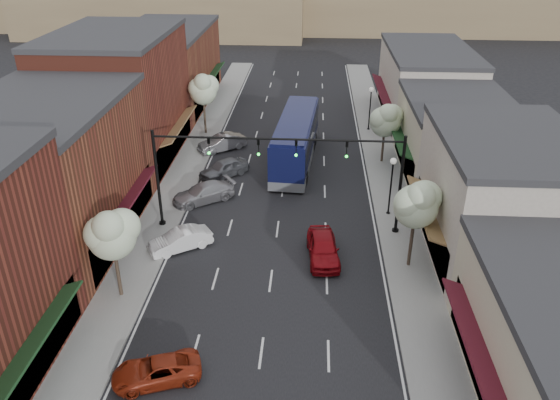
% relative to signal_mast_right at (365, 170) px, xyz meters
% --- Properties ---
extents(ground, '(160.00, 160.00, 0.00)m').
position_rel_signal_mast_right_xyz_m(ground, '(-5.62, -8.00, -4.62)').
color(ground, black).
rests_on(ground, ground).
extents(sidewalk_left, '(2.80, 73.00, 0.15)m').
position_rel_signal_mast_right_xyz_m(sidewalk_left, '(-14.02, 10.50, -4.55)').
color(sidewalk_left, gray).
rests_on(sidewalk_left, ground).
extents(sidewalk_right, '(2.80, 73.00, 0.15)m').
position_rel_signal_mast_right_xyz_m(sidewalk_right, '(2.78, 10.50, -4.55)').
color(sidewalk_right, gray).
rests_on(sidewalk_right, ground).
extents(curb_left, '(0.25, 73.00, 0.17)m').
position_rel_signal_mast_right_xyz_m(curb_left, '(-12.62, 10.50, -4.55)').
color(curb_left, gray).
rests_on(curb_left, ground).
extents(curb_right, '(0.25, 73.00, 0.17)m').
position_rel_signal_mast_right_xyz_m(curb_right, '(1.38, 10.50, -4.55)').
color(curb_right, gray).
rests_on(curb_right, ground).
extents(bldg_left_midnear, '(10.14, 14.10, 9.40)m').
position_rel_signal_mast_right_xyz_m(bldg_left_midnear, '(-19.85, -2.00, 0.03)').
color(bldg_left_midnear, brown).
rests_on(bldg_left_midnear, ground).
extents(bldg_left_midfar, '(10.14, 14.10, 10.90)m').
position_rel_signal_mast_right_xyz_m(bldg_left_midfar, '(-19.86, 12.00, 0.78)').
color(bldg_left_midfar, maroon).
rests_on(bldg_left_midfar, ground).
extents(bldg_left_far, '(10.14, 18.10, 8.40)m').
position_rel_signal_mast_right_xyz_m(bldg_left_far, '(-19.84, 28.00, -0.46)').
color(bldg_left_far, brown).
rests_on(bldg_left_far, ground).
extents(bldg_right_midnear, '(9.14, 12.10, 7.90)m').
position_rel_signal_mast_right_xyz_m(bldg_right_midnear, '(8.10, -2.00, -0.72)').
color(bldg_right_midnear, '#BCB0A1').
rests_on(bldg_right_midnear, ground).
extents(bldg_right_midfar, '(9.14, 12.10, 6.40)m').
position_rel_signal_mast_right_xyz_m(bldg_right_midfar, '(8.08, 10.00, -1.46)').
color(bldg_right_midfar, '#BDB696').
rests_on(bldg_right_midfar, ground).
extents(bldg_right_far, '(9.14, 16.10, 7.40)m').
position_rel_signal_mast_right_xyz_m(bldg_right_far, '(8.09, 24.00, -0.96)').
color(bldg_right_far, '#BCB0A1').
rests_on(bldg_right_far, ground).
extents(hill_near, '(50.00, 20.00, 8.00)m').
position_rel_signal_mast_right_xyz_m(hill_near, '(-30.62, 70.00, -0.62)').
color(hill_near, '#7A6647').
rests_on(hill_near, ground).
extents(signal_mast_right, '(8.22, 0.46, 7.00)m').
position_rel_signal_mast_right_xyz_m(signal_mast_right, '(0.00, 0.00, 0.00)').
color(signal_mast_right, black).
rests_on(signal_mast_right, ground).
extents(signal_mast_left, '(8.22, 0.46, 7.00)m').
position_rel_signal_mast_right_xyz_m(signal_mast_left, '(-11.24, 0.00, 0.00)').
color(signal_mast_left, black).
rests_on(signal_mast_left, ground).
extents(tree_right_near, '(2.85, 2.65, 5.95)m').
position_rel_signal_mast_right_xyz_m(tree_right_near, '(2.73, -4.05, -0.17)').
color(tree_right_near, '#47382B').
rests_on(tree_right_near, ground).
extents(tree_right_far, '(2.85, 2.65, 5.43)m').
position_rel_signal_mast_right_xyz_m(tree_right_far, '(2.73, 11.95, -0.63)').
color(tree_right_far, '#47382B').
rests_on(tree_right_far, ground).
extents(tree_left_near, '(2.85, 2.65, 5.69)m').
position_rel_signal_mast_right_xyz_m(tree_left_near, '(-13.87, -8.05, -0.40)').
color(tree_left_near, '#47382B').
rests_on(tree_left_near, ground).
extents(tree_left_far, '(2.85, 2.65, 6.13)m').
position_rel_signal_mast_right_xyz_m(tree_left_far, '(-13.87, 17.95, -0.02)').
color(tree_left_far, '#47382B').
rests_on(tree_left_far, ground).
extents(lamp_post_near, '(0.44, 0.44, 4.44)m').
position_rel_signal_mast_right_xyz_m(lamp_post_near, '(2.18, 2.50, -1.62)').
color(lamp_post_near, black).
rests_on(lamp_post_near, ground).
extents(lamp_post_far, '(0.44, 0.44, 4.44)m').
position_rel_signal_mast_right_xyz_m(lamp_post_far, '(2.18, 20.00, -1.62)').
color(lamp_post_far, black).
rests_on(lamp_post_far, ground).
extents(coach_bus, '(3.85, 13.28, 4.00)m').
position_rel_signal_mast_right_xyz_m(coach_bus, '(-4.82, 11.79, -2.55)').
color(coach_bus, '#0E1138').
rests_on(coach_bus, ground).
extents(red_hatchback, '(2.28, 4.76, 1.57)m').
position_rel_signal_mast_right_xyz_m(red_hatchback, '(-2.55, -3.42, -3.84)').
color(red_hatchback, maroon).
rests_on(red_hatchback, ground).
extents(parked_car_a, '(4.46, 3.09, 1.13)m').
position_rel_signal_mast_right_xyz_m(parked_car_a, '(-10.25, -14.06, -4.06)').
color(parked_car_a, maroon).
rests_on(parked_car_a, ground).
extents(parked_car_b, '(4.17, 3.41, 1.34)m').
position_rel_signal_mast_right_xyz_m(parked_car_b, '(-11.68, -2.90, -3.95)').
color(parked_car_b, white).
rests_on(parked_car_b, ground).
extents(parked_car_c, '(5.04, 4.31, 1.39)m').
position_rel_signal_mast_right_xyz_m(parked_car_c, '(-11.44, 3.80, -3.93)').
color(parked_car_c, '#9B9A9F').
rests_on(parked_car_c, ground).
extents(parked_car_d, '(4.27, 4.21, 1.46)m').
position_rel_signal_mast_right_xyz_m(parked_car_d, '(-10.59, 8.30, -3.89)').
color(parked_car_d, '#595B61').
rests_on(parked_car_d, ground).
extents(parked_car_e, '(4.50, 3.89, 1.47)m').
position_rel_signal_mast_right_xyz_m(parked_car_e, '(-11.63, 13.95, -3.89)').
color(parked_car_e, gray).
rests_on(parked_car_e, ground).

